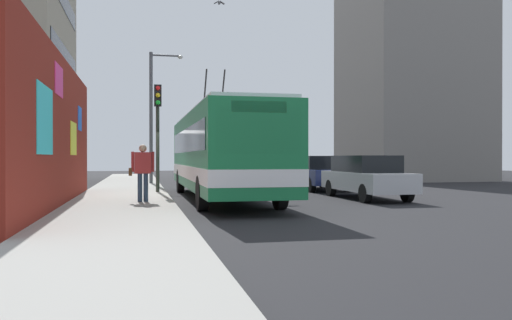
% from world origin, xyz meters
% --- Properties ---
extents(ground_plane, '(80.00, 80.00, 0.00)m').
position_xyz_m(ground_plane, '(0.00, 0.00, 0.00)').
color(ground_plane, '#232326').
extents(sidewalk_slab, '(48.00, 3.20, 0.15)m').
position_xyz_m(sidewalk_slab, '(0.00, 1.60, 0.07)').
color(sidewalk_slab, '#9E9B93').
rests_on(sidewalk_slab, ground_plane).
extents(graffiti_wall, '(13.65, 0.32, 4.44)m').
position_xyz_m(graffiti_wall, '(-4.18, 3.35, 2.22)').
color(graffiti_wall, maroon).
rests_on(graffiti_wall, ground_plane).
extents(building_far_right, '(8.10, 8.03, 15.81)m').
position_xyz_m(building_far_right, '(12.14, -17.00, 7.90)').
color(building_far_right, gray).
rests_on(building_far_right, ground_plane).
extents(city_bus, '(12.49, 2.55, 4.90)m').
position_xyz_m(city_bus, '(-1.68, -1.80, 1.74)').
color(city_bus, '#19723F').
rests_on(city_bus, ground_plane).
extents(parked_car_silver, '(4.81, 1.75, 1.58)m').
position_xyz_m(parked_car_silver, '(-2.61, -7.00, 0.83)').
color(parked_car_silver, '#B7B7BC').
rests_on(parked_car_silver, ground_plane).
extents(parked_car_navy, '(4.78, 1.87, 1.58)m').
position_xyz_m(parked_car_navy, '(2.72, -7.00, 0.84)').
color(parked_car_navy, navy).
rests_on(parked_car_navy, ground_plane).
extents(parked_car_dark_gray, '(4.41, 1.80, 1.58)m').
position_xyz_m(parked_car_dark_gray, '(9.15, -7.00, 0.83)').
color(parked_car_dark_gray, '#38383D').
rests_on(parked_car_dark_gray, ground_plane).
extents(pedestrian_at_curb, '(0.24, 0.77, 1.76)m').
position_xyz_m(pedestrian_at_curb, '(-3.85, 0.96, 1.19)').
color(pedestrian_at_curb, '#2D3F59').
rests_on(pedestrian_at_curb, sidewalk_slab).
extents(traffic_light, '(0.49, 0.28, 4.22)m').
position_xyz_m(traffic_light, '(0.53, 0.35, 2.99)').
color(traffic_light, '#2D382D').
rests_on(traffic_light, sidewalk_slab).
extents(street_lamp, '(0.44, 1.77, 6.96)m').
position_xyz_m(street_lamp, '(8.01, 0.26, 4.13)').
color(street_lamp, '#4C4C51').
rests_on(street_lamp, sidewalk_slab).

